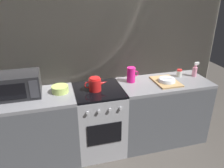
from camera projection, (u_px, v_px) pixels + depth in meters
ground_plane at (100, 147)px, 3.08m from camera, size 8.00×8.00×0.00m
back_wall at (92, 58)px, 2.88m from camera, size 3.60×0.05×2.40m
counter_left at (27, 131)px, 2.68m from camera, size 1.20×0.60×0.90m
stove_unit at (99, 120)px, 2.90m from camera, size 0.60×0.63×0.90m
counter_right at (161, 111)px, 3.12m from camera, size 1.20×0.60×0.90m
microwave at (19, 85)px, 2.51m from camera, size 0.46×0.35×0.27m
kettle at (95, 84)px, 2.65m from camera, size 0.28×0.15×0.17m
mixing_bowl at (60, 89)px, 2.63m from camera, size 0.20×0.20×0.08m
pitcher at (131, 75)px, 2.89m from camera, size 0.16×0.11×0.20m
dish_pile at (166, 81)px, 2.89m from camera, size 0.30×0.40×0.07m
spice_jar at (179, 73)px, 3.08m from camera, size 0.08×0.08×0.10m
spray_bottle at (195, 71)px, 3.08m from camera, size 0.08×0.06×0.20m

